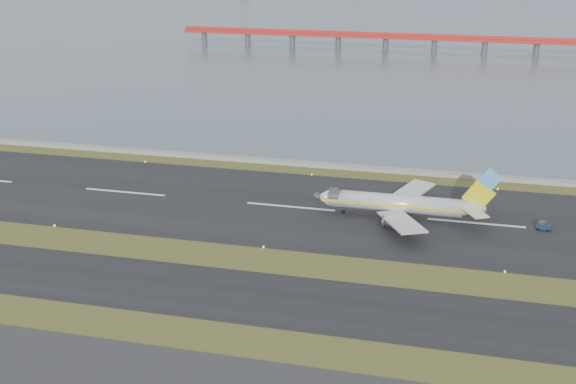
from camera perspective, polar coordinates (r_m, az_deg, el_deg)
name	(u,v)px	position (r m, az deg, el deg)	size (l,w,h in m)	color
ground	(253,265)	(133.50, -2.81, -5.74)	(1000.00, 1000.00, 0.00)	#364017
taxiway_strip	(233,294)	(123.28, -4.39, -8.07)	(1000.00, 18.00, 0.10)	black
runway_strip	(291,207)	(160.07, 0.22, -1.19)	(1000.00, 45.00, 0.10)	black
seawall	(318,165)	(187.55, 2.36, 2.17)	(1000.00, 2.50, 1.00)	gray
bay_water	(422,10)	(579.04, 10.51, 13.99)	(1400.00, 800.00, 1.30)	#495869
red_pier	(435,39)	(368.88, 11.53, 11.76)	(260.00, 5.00, 10.20)	red
airliner	(402,204)	(154.29, 9.00, -0.92)	(38.52, 32.89, 12.80)	silver
pushback_tug	(543,226)	(156.70, 19.53, -2.55)	(3.14, 2.20, 1.84)	#16223E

